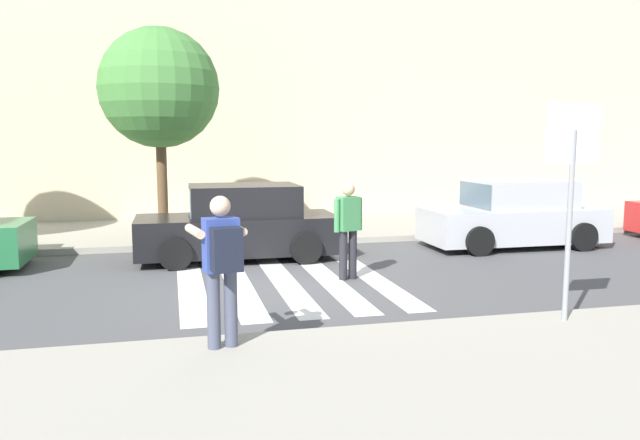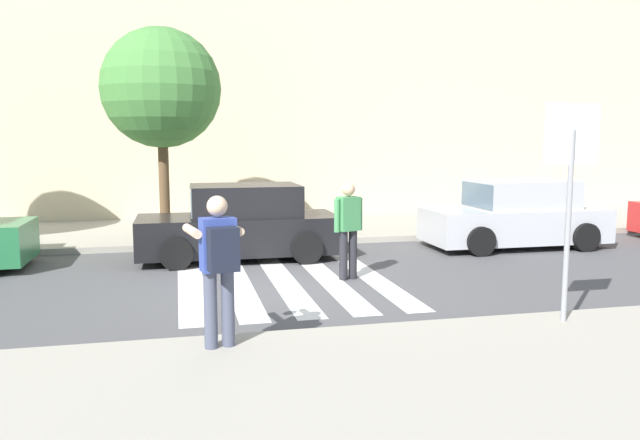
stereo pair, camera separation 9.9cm
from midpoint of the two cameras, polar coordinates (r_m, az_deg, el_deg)
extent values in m
plane|color=#4C4C4F|center=(11.00, -3.04, -5.65)|extent=(120.00, 120.00, 0.00)
cube|color=#9E998C|center=(16.84, -6.56, -0.89)|extent=(60.00, 4.80, 0.14)
cube|color=beige|center=(21.09, -8.08, 11.18)|extent=(56.00, 4.00, 7.80)
cube|color=silver|center=(11.05, -11.46, -5.72)|extent=(0.44, 5.20, 0.01)
cube|color=silver|center=(11.09, -7.31, -5.57)|extent=(0.44, 5.20, 0.01)
cube|color=silver|center=(11.19, -3.21, -5.40)|extent=(0.44, 5.20, 0.01)
cube|color=silver|center=(11.35, 0.78, -5.21)|extent=(0.44, 5.20, 0.01)
cube|color=silver|center=(11.56, 4.65, -5.00)|extent=(0.44, 5.20, 0.01)
cylinder|color=gray|center=(8.55, 22.03, -0.63)|extent=(0.07, 0.07, 2.46)
cube|color=white|center=(8.49, 22.36, 7.29)|extent=(0.76, 0.03, 0.76)
cube|color=red|center=(8.50, 22.29, 7.29)|extent=(0.66, 0.02, 0.66)
cylinder|color=#474C60|center=(7.16, -9.58, -8.12)|extent=(0.15, 0.15, 0.88)
cylinder|color=#474C60|center=(7.21, -8.02, -7.98)|extent=(0.15, 0.15, 0.88)
cube|color=#33479E|center=(7.02, -8.92, -2.22)|extent=(0.42, 0.31, 0.60)
sphere|color=beige|center=(6.96, -8.99, 1.27)|extent=(0.23, 0.23, 0.23)
cylinder|color=beige|center=(7.16, -11.25, -1.00)|extent=(0.21, 0.59, 0.10)
cylinder|color=beige|center=(7.27, -7.55, -0.78)|extent=(0.21, 0.59, 0.10)
cube|color=black|center=(7.38, -9.74, -0.47)|extent=(0.16, 0.12, 0.10)
cube|color=black|center=(6.81, -8.42, -2.68)|extent=(0.35, 0.26, 0.48)
cylinder|color=#232328|center=(11.05, 2.41, -3.26)|extent=(0.15, 0.15, 0.88)
cylinder|color=#232328|center=(11.16, 3.27, -3.16)|extent=(0.15, 0.15, 0.88)
cube|color=#3D844C|center=(10.99, 2.87, 0.59)|extent=(0.44, 0.35, 0.60)
sphere|color=tan|center=(10.95, 2.88, 2.82)|extent=(0.23, 0.23, 0.23)
cylinder|color=#3D844C|center=(10.86, 1.82, 0.40)|extent=(0.10, 0.10, 0.58)
cylinder|color=#3D844C|center=(11.13, 3.89, 0.56)|extent=(0.10, 0.10, 0.58)
cube|color=black|center=(13.07, -7.25, -1.25)|extent=(4.10, 1.70, 0.76)
cube|color=black|center=(13.00, -6.64, 1.82)|extent=(2.20, 1.56, 0.64)
cube|color=slate|center=(12.93, -11.36, 1.69)|extent=(0.10, 1.50, 0.54)
cube|color=slate|center=(13.14, -2.43, 1.92)|extent=(0.10, 1.50, 0.51)
cylinder|color=black|center=(12.20, -12.79, -2.99)|extent=(0.64, 0.22, 0.64)
cylinder|color=black|center=(13.88, -12.82, -1.75)|extent=(0.64, 0.22, 0.64)
cylinder|color=black|center=(12.46, -1.01, -2.59)|extent=(0.64, 0.22, 0.64)
cylinder|color=black|center=(14.11, -2.44, -1.42)|extent=(0.64, 0.22, 0.64)
cube|color=#B7BABF|center=(15.07, 17.48, -0.39)|extent=(4.10, 1.70, 0.76)
cube|color=#B7BABF|center=(15.07, 18.08, 2.26)|extent=(2.20, 1.56, 0.64)
cube|color=slate|center=(14.55, 14.46, 2.22)|extent=(0.10, 1.50, 0.54)
cube|color=slate|center=(15.59, 21.14, 2.29)|extent=(0.10, 1.50, 0.51)
cylinder|color=black|center=(13.75, 14.66, -1.89)|extent=(0.64, 0.22, 0.64)
cylinder|color=black|center=(15.26, 11.71, -0.90)|extent=(0.64, 0.22, 0.64)
cylinder|color=black|center=(15.09, 23.25, -1.45)|extent=(0.64, 0.22, 0.64)
cylinder|color=black|center=(16.47, 19.78, -0.58)|extent=(0.64, 0.22, 0.64)
cylinder|color=brown|center=(15.16, -13.88, 3.41)|extent=(0.24, 0.24, 2.69)
sphere|color=#47843D|center=(15.17, -14.14, 11.62)|extent=(2.76, 2.76, 2.76)
camera|label=1|loc=(0.05, -89.74, 0.03)|focal=35.00mm
camera|label=2|loc=(0.05, 90.26, -0.03)|focal=35.00mm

